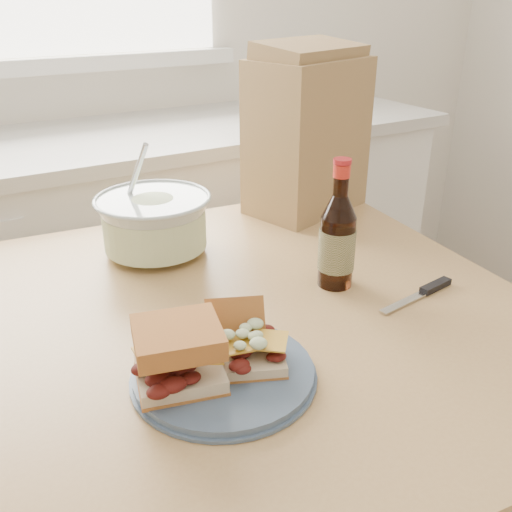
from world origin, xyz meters
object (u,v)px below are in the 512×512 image
coleslaw_bowl (155,225)px  beer_bottle (337,240)px  paper_bag (307,137)px  plate (224,373)px  dining_table (247,367)px

coleslaw_bowl → beer_bottle: 0.39m
coleslaw_bowl → paper_bag: paper_bag is taller
plate → beer_bottle: (0.32, 0.15, 0.08)m
plate → paper_bag: paper_bag is taller
dining_table → plate: 0.23m
beer_bottle → paper_bag: paper_bag is taller
plate → beer_bottle: bearing=25.5°
dining_table → beer_bottle: (0.19, -0.00, 0.22)m
dining_table → beer_bottle: size_ratio=4.49×
dining_table → paper_bag: size_ratio=3.01×
dining_table → paper_bag: bearing=50.0°
plate → coleslaw_bowl: 0.47m
plate → beer_bottle: 0.36m
beer_bottle → coleslaw_bowl: bearing=129.4°
beer_bottle → paper_bag: (0.19, 0.37, 0.09)m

